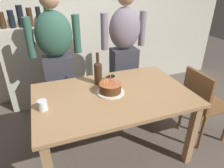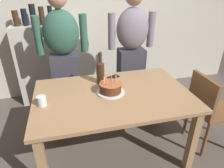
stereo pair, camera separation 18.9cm
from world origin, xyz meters
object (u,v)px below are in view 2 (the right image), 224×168
object	(u,v)px
birthday_cake	(110,88)
person_woman_cardigan	(131,53)
person_man_bearded	(64,58)
wine_bottle	(100,71)
dining_chair	(208,106)
water_glass_near	(42,101)
cell_phone	(113,77)

from	to	relation	value
birthday_cake	person_woman_cardigan	distance (m)	0.86
person_man_bearded	person_woman_cardigan	xyz separation A→B (m)	(0.86, 0.00, 0.00)
wine_bottle	person_woman_cardigan	distance (m)	0.71
birthday_cake	dining_chair	world-z (taller)	birthday_cake
person_woman_cardigan	water_glass_near	bearing A→B (deg)	36.31
birthday_cake	person_man_bearded	distance (m)	0.83
person_woman_cardigan	dining_chair	bearing A→B (deg)	123.16
birthday_cake	wine_bottle	size ratio (longest dim) A/B	0.80
water_glass_near	cell_phone	size ratio (longest dim) A/B	0.62
person_woman_cardigan	dining_chair	world-z (taller)	person_woman_cardigan
water_glass_near	dining_chair	world-z (taller)	dining_chair
dining_chair	birthday_cake	bearing A→B (deg)	81.03
water_glass_near	dining_chair	bearing A→B (deg)	-2.88
water_glass_near	person_man_bearded	size ratio (longest dim) A/B	0.05
cell_phone	wine_bottle	bearing A→B (deg)	-174.44
person_man_bearded	water_glass_near	bearing A→B (deg)	74.35
cell_phone	person_man_bearded	size ratio (longest dim) A/B	0.09
person_woman_cardigan	cell_phone	bearing A→B (deg)	48.74
birthday_cake	dining_chair	xyz separation A→B (m)	(1.03, -0.16, -0.27)
cell_phone	dining_chair	xyz separation A→B (m)	(0.93, -0.48, -0.23)
birthday_cake	cell_phone	xyz separation A→B (m)	(0.11, 0.32, -0.04)
person_man_bearded	person_woman_cardigan	distance (m)	0.86
person_man_bearded	dining_chair	xyz separation A→B (m)	(1.44, -0.88, -0.36)
dining_chair	water_glass_near	bearing A→B (deg)	87.12
water_glass_near	person_man_bearded	distance (m)	0.83
birthday_cake	wine_bottle	xyz separation A→B (m)	(-0.05, 0.23, 0.08)
dining_chair	person_woman_cardigan	bearing A→B (deg)	33.16
birthday_cake	dining_chair	size ratio (longest dim) A/B	0.31
wine_bottle	person_woman_cardigan	xyz separation A→B (m)	(0.51, 0.49, 0.00)
water_glass_near	person_woman_cardigan	size ratio (longest dim) A/B	0.05
birthday_cake	person_man_bearded	size ratio (longest dim) A/B	0.16
water_glass_near	wine_bottle	distance (m)	0.66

